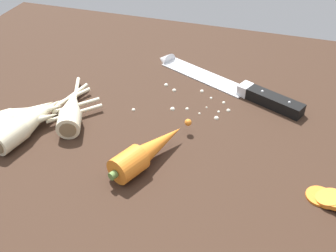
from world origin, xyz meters
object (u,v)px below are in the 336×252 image
Objects in this scene: whole_carrot at (148,151)px; parsnip_front at (30,122)px; parsnip_back at (14,127)px; parsnip_outer at (25,116)px; chefs_knife at (221,81)px; parsnip_mid_left at (15,119)px; parsnip_mid_right at (72,110)px.

parsnip_front is (-21.70, 1.28, -0.12)cm from whole_carrot.
whole_carrot reaches higher than parsnip_back.
whole_carrot is 23.59cm from parsnip_outer.
chefs_knife is 27.27cm from whole_carrot.
parsnip_mid_left is at bearing 177.57° from whole_carrot.
whole_carrot is 0.77× the size of parsnip_mid_left.
whole_carrot reaches higher than parsnip_mid_left.
parsnip_mid_left is 1.32× the size of parsnip_outer.
chefs_knife is 1.78× the size of parsnip_back.
parsnip_mid_left is 1.22× the size of parsnip_mid_right.
parsnip_back is 1.12× the size of parsnip_outer.
parsnip_back is (-1.70, -2.09, -0.00)cm from parsnip_front.
parsnip_back and parsnip_outer have the same top height.
parsnip_back is at bearing -129.20° from parsnip_front.
parsnip_front and parsnip_mid_right have the same top height.
parsnip_mid_left is 1.18× the size of parsnip_back.
chefs_knife is at bearing 39.33° from parsnip_outer.
parsnip_back is (-6.69, -7.36, -0.00)cm from parsnip_mid_right.
whole_carrot reaches higher than parsnip_front.
parsnip_front is (-27.78, -25.26, 1.33)cm from chefs_knife.
chefs_knife is 37.57cm from parsnip_front.
parsnip_front is at bearing -137.73° from chefs_knife.
parsnip_mid_right is at bearing 46.58° from parsnip_front.
chefs_knife is 1.45× the size of parsnip_front.
whole_carrot is 21.73cm from parsnip_front.
parsnip_mid_left reaches higher than chefs_knife.
parsnip_mid_left is (-30.57, -25.50, 1.33)cm from chefs_knife.
whole_carrot reaches higher than chefs_knife.
parsnip_outer is (-6.76, -4.23, -0.00)cm from parsnip_mid_right.
parsnip_outer is at bearing 174.34° from whole_carrot.
parsnip_mid_left is at bearing -128.23° from parsnip_outer.
parsnip_back is at bearing -137.16° from chefs_knife.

